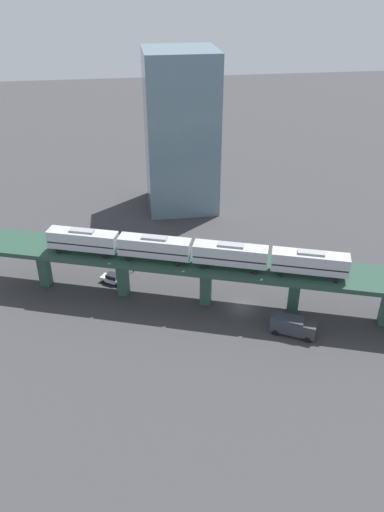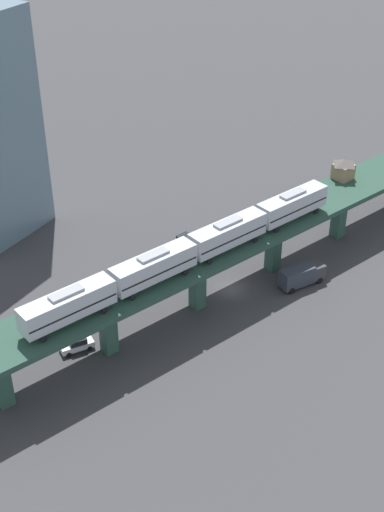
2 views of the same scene
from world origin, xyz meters
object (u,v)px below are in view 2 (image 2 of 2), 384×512
at_px(street_car_red, 184,241).
at_px(street_car_white, 77,344).
at_px(signal_hut, 344,168).
at_px(delivery_truck, 301,275).
at_px(subway_train, 192,249).
at_px(street_lamp, 75,301).

distance_m(street_car_red, street_car_white, 28.91).
xyz_separation_m(signal_hut, street_car_white, (17.19, 47.94, -9.53)).
distance_m(signal_hut, delivery_truck, 21.35).
relative_size(subway_train, street_car_white, 10.25).
bearing_deg(signal_hut, delivery_truck, 95.86).
bearing_deg(street_lamp, signal_hut, -114.91).
bearing_deg(street_lamp, subway_train, -142.21).
distance_m(delivery_truck, street_lamp, 33.33).
xyz_separation_m(street_car_white, street_lamp, (3.23, -3.98, 3.17)).
height_order(subway_train, street_car_white, subway_train).
bearing_deg(street_car_red, delivery_truck, 179.06).
bearing_deg(subway_train, street_car_white, 55.80).
distance_m(street_car_red, street_lamp, 25.17).
height_order(street_car_white, street_lamp, street_lamp).
bearing_deg(street_lamp, street_car_red, -94.22).
xyz_separation_m(signal_hut, street_lamp, (20.41, 43.96, -6.36)).
xyz_separation_m(subway_train, street_lamp, (12.54, 9.72, -7.10)).
bearing_deg(street_car_red, subway_train, 125.18).
relative_size(signal_hut, street_lamp, 0.59).
xyz_separation_m(delivery_truck, street_lamp, (22.40, 24.56, 2.35)).
bearing_deg(delivery_truck, street_lamp, 47.63).
height_order(delivery_truck, street_lamp, street_lamp).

